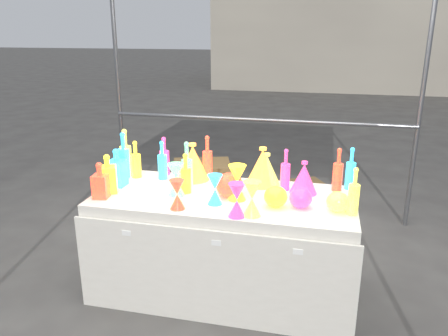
% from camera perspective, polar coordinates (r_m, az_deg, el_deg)
% --- Properties ---
extents(ground, '(80.00, 80.00, 0.00)m').
position_cam_1_polar(ground, '(3.40, 0.00, -15.43)').
color(ground, '#5C5A55').
rests_on(ground, ground).
extents(display_table, '(1.84, 0.83, 0.75)m').
position_cam_1_polar(display_table, '(3.21, -0.04, -9.91)').
color(display_table, silver).
rests_on(display_table, ground).
extents(cardboard_box_closed, '(0.73, 0.62, 0.45)m').
position_cam_1_polar(cardboard_box_closed, '(4.89, -2.90, -1.85)').
color(cardboard_box_closed, olive).
rests_on(cardboard_box_closed, ground).
extents(cardboard_box_flat, '(0.84, 0.76, 0.06)m').
position_cam_1_polar(cardboard_box_flat, '(5.38, 9.65, -2.48)').
color(cardboard_box_flat, olive).
rests_on(cardboard_box_flat, ground).
extents(bottle_0, '(0.09, 0.09, 0.29)m').
position_cam_1_polar(bottle_0, '(3.45, -11.44, 1.13)').
color(bottle_0, '#C94012').
rests_on(bottle_0, display_table).
extents(bottle_1, '(0.09, 0.09, 0.36)m').
position_cam_1_polar(bottle_1, '(3.47, -12.96, 1.69)').
color(bottle_1, '#1C9A22').
rests_on(bottle_1, display_table).
extents(bottle_2, '(0.09, 0.09, 0.34)m').
position_cam_1_polar(bottle_2, '(3.35, -2.18, 1.41)').
color(bottle_2, orange).
rests_on(bottle_2, display_table).
extents(bottle_3, '(0.09, 0.09, 0.31)m').
position_cam_1_polar(bottle_3, '(3.49, -7.80, 1.60)').
color(bottle_3, '#1B4CA0').
rests_on(bottle_3, display_table).
extents(bottle_4, '(0.11, 0.11, 0.38)m').
position_cam_1_polar(bottle_4, '(3.50, -12.72, 1.99)').
color(bottle_4, '#115F6E').
rests_on(bottle_4, display_table).
extents(bottle_5, '(0.08, 0.08, 0.36)m').
position_cam_1_polar(bottle_5, '(3.10, -4.85, 0.19)').
color(bottle_5, '#B1237C').
rests_on(bottle_5, display_table).
extents(bottle_6, '(0.09, 0.09, 0.29)m').
position_cam_1_polar(bottle_6, '(3.07, -5.03, -0.68)').
color(bottle_6, '#C94012').
rests_on(bottle_6, display_table).
extents(bottle_7, '(0.09, 0.09, 0.30)m').
position_cam_1_polar(bottle_7, '(3.38, -8.07, 1.03)').
color(bottle_7, '#1C9A22').
rests_on(bottle_7, display_table).
extents(decanter_0, '(0.15, 0.15, 0.28)m').
position_cam_1_polar(decanter_0, '(3.18, -14.94, -0.69)').
color(decanter_0, '#C94012').
rests_on(decanter_0, display_table).
extents(decanter_1, '(0.11, 0.11, 0.25)m').
position_cam_1_polar(decanter_1, '(3.09, -15.85, -1.54)').
color(decanter_1, orange).
rests_on(decanter_1, display_table).
extents(decanter_2, '(0.12, 0.12, 0.28)m').
position_cam_1_polar(decanter_2, '(3.30, -13.82, 0.08)').
color(decanter_2, '#1C9A22').
rests_on(decanter_2, display_table).
extents(hourglass_0, '(0.13, 0.13, 0.20)m').
position_cam_1_polar(hourglass_0, '(2.82, -6.14, -3.45)').
color(hourglass_0, orange).
rests_on(hourglass_0, display_table).
extents(hourglass_1, '(0.11, 0.11, 0.22)m').
position_cam_1_polar(hourglass_1, '(2.68, 1.69, -4.21)').
color(hourglass_1, '#1B4CA0').
rests_on(hourglass_1, display_table).
extents(hourglass_2, '(0.15, 0.15, 0.23)m').
position_cam_1_polar(hourglass_2, '(2.70, 3.68, -4.03)').
color(hourglass_2, '#115F6E').
rests_on(hourglass_2, display_table).
extents(hourglass_3, '(0.14, 0.14, 0.23)m').
position_cam_1_polar(hourglass_3, '(3.04, -6.27, -1.51)').
color(hourglass_3, '#B1237C').
rests_on(hourglass_3, display_table).
extents(hourglass_4, '(0.13, 0.13, 0.24)m').
position_cam_1_polar(hourglass_4, '(2.94, 1.73, -1.92)').
color(hourglass_4, '#C94012').
rests_on(hourglass_4, display_table).
extents(hourglass_5, '(0.11, 0.11, 0.20)m').
position_cam_1_polar(hourglass_5, '(2.88, -1.19, -2.83)').
color(hourglass_5, '#1C9A22').
rests_on(hourglass_5, display_table).
extents(globe_0, '(0.20, 0.20, 0.12)m').
position_cam_1_polar(globe_0, '(2.87, 6.76, -3.87)').
color(globe_0, '#C94012').
rests_on(globe_0, display_table).
extents(globe_1, '(0.18, 0.18, 0.12)m').
position_cam_1_polar(globe_1, '(2.86, 14.62, -4.43)').
color(globe_1, '#115F6E').
rests_on(globe_1, display_table).
extents(globe_2, '(0.21, 0.21, 0.15)m').
position_cam_1_polar(globe_2, '(3.01, 0.71, -2.41)').
color(globe_2, orange).
rests_on(globe_2, display_table).
extents(globe_3, '(0.15, 0.15, 0.12)m').
position_cam_1_polar(globe_3, '(2.87, 9.96, -3.99)').
color(globe_3, '#1B4CA0').
rests_on(globe_3, display_table).
extents(lampshade_0, '(0.31, 0.31, 0.29)m').
position_cam_1_polar(lampshade_0, '(3.34, -4.08, 0.85)').
color(lampshade_0, '#EBFF35').
rests_on(lampshade_0, display_table).
extents(lampshade_1, '(0.25, 0.25, 0.29)m').
position_cam_1_polar(lampshade_1, '(3.23, 5.05, 0.24)').
color(lampshade_1, '#EBFF35').
rests_on(lampshade_1, display_table).
extents(lampshade_2, '(0.24, 0.24, 0.23)m').
position_cam_1_polar(lampshade_2, '(3.11, 10.39, -1.19)').
color(lampshade_2, '#1B4CA0').
rests_on(lampshade_2, display_table).
extents(lampshade_3, '(0.26, 0.26, 0.25)m').
position_cam_1_polar(lampshade_3, '(3.24, 5.61, -0.15)').
color(lampshade_3, '#115F6E').
rests_on(lampshade_3, display_table).
extents(bottle_8, '(0.08, 0.08, 0.31)m').
position_cam_1_polar(bottle_8, '(3.26, 16.23, -0.04)').
color(bottle_8, '#1C9A22').
rests_on(bottle_8, display_table).
extents(bottle_9, '(0.07, 0.07, 0.32)m').
position_cam_1_polar(bottle_9, '(3.20, 14.67, -0.20)').
color(bottle_9, orange).
rests_on(bottle_9, display_table).
extents(bottle_10, '(0.09, 0.09, 0.31)m').
position_cam_1_polar(bottle_10, '(3.15, 8.03, -0.19)').
color(bottle_10, '#1B4CA0').
rests_on(bottle_10, display_table).
extents(bottle_11, '(0.08, 0.08, 0.31)m').
position_cam_1_polar(bottle_11, '(2.81, 16.63, -2.92)').
color(bottle_11, '#115F6E').
rests_on(bottle_11, display_table).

